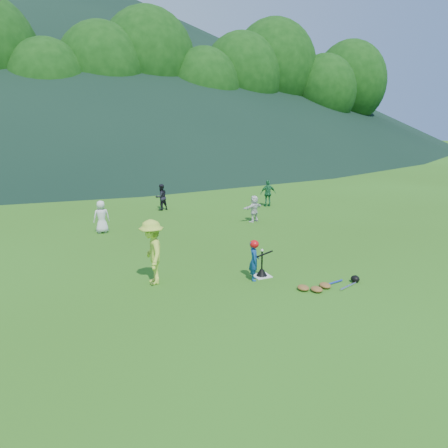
# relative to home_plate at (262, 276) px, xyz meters

# --- Properties ---
(ground) EXTENTS (120.00, 120.00, 0.00)m
(ground) POSITION_rel_home_plate_xyz_m (0.00, 0.00, -0.01)
(ground) COLOR #2F6016
(ground) RESTS_ON ground
(home_plate) EXTENTS (0.45, 0.45, 0.02)m
(home_plate) POSITION_rel_home_plate_xyz_m (0.00, 0.00, 0.00)
(home_plate) COLOR silver
(home_plate) RESTS_ON ground
(baseball) EXTENTS (0.08, 0.08, 0.08)m
(baseball) POSITION_rel_home_plate_xyz_m (0.00, 0.00, 0.73)
(baseball) COLOR white
(baseball) RESTS_ON batting_tee
(batter_child) EXTENTS (0.40, 0.46, 1.08)m
(batter_child) POSITION_rel_home_plate_xyz_m (-0.33, -0.15, 0.53)
(batter_child) COLOR navy
(batter_child) RESTS_ON ground
(adult_coach) EXTENTS (0.77, 1.17, 1.70)m
(adult_coach) POSITION_rel_home_plate_xyz_m (-2.84, 0.73, 0.84)
(adult_coach) COLOR #BBDB40
(adult_coach) RESTS_ON ground
(fielder_a) EXTENTS (0.61, 0.41, 1.22)m
(fielder_a) POSITION_rel_home_plate_xyz_m (-3.22, 6.44, 0.60)
(fielder_a) COLOR silver
(fielder_a) RESTS_ON ground
(fielder_b) EXTENTS (0.69, 0.61, 1.21)m
(fielder_b) POSITION_rel_home_plate_xyz_m (-0.06, 9.39, 0.60)
(fielder_b) COLOR black
(fielder_b) RESTS_ON ground
(fielder_c) EXTENTS (0.80, 0.47, 1.28)m
(fielder_c) POSITION_rel_home_plate_xyz_m (4.85, 8.09, 0.63)
(fielder_c) COLOR #21713E
(fielder_c) RESTS_ON ground
(fielder_d) EXTENTS (1.07, 0.64, 1.10)m
(fielder_d) POSITION_rel_home_plate_xyz_m (2.77, 5.64, 0.54)
(fielder_d) COLOR silver
(fielder_d) RESTS_ON ground
(batting_tee) EXTENTS (0.30, 0.30, 0.68)m
(batting_tee) POSITION_rel_home_plate_xyz_m (0.00, 0.00, 0.12)
(batting_tee) COLOR black
(batting_tee) RESTS_ON home_plate
(batter_gear) EXTENTS (0.72, 0.31, 0.44)m
(batter_gear) POSITION_rel_home_plate_xyz_m (-0.30, -0.15, 0.96)
(batter_gear) COLOR red
(batter_gear) RESTS_ON ground
(equipment_pile) EXTENTS (1.80, 0.63, 0.19)m
(equipment_pile) POSITION_rel_home_plate_xyz_m (1.08, -1.40, 0.06)
(equipment_pile) COLOR olive
(equipment_pile) RESTS_ON ground
(outfield_fence) EXTENTS (70.07, 0.08, 1.33)m
(outfield_fence) POSITION_rel_home_plate_xyz_m (0.00, 28.00, 0.69)
(outfield_fence) COLOR gray
(outfield_fence) RESTS_ON ground
(tree_line) EXTENTS (70.04, 11.40, 14.82)m
(tree_line) POSITION_rel_home_plate_xyz_m (0.20, 33.83, 8.20)
(tree_line) COLOR #382314
(tree_line) RESTS_ON ground
(distant_hills) EXTENTS (155.00, 140.00, 32.00)m
(distant_hills) POSITION_rel_home_plate_xyz_m (-7.63, 81.81, 14.97)
(distant_hills) COLOR black
(distant_hills) RESTS_ON ground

